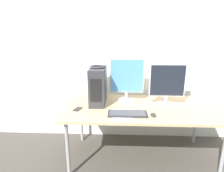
# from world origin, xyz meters

# --- Properties ---
(wall_back) EXTENTS (8.00, 0.07, 2.70)m
(wall_back) POSITION_xyz_m (0.00, 1.05, 1.35)
(wall_back) COLOR silver
(wall_back) RESTS_ON ground_plane
(desk) EXTENTS (1.85, 0.92, 0.72)m
(desk) POSITION_xyz_m (0.00, 0.46, 0.67)
(desk) COLOR tan
(desk) RESTS_ON ground_plane
(pc_tower) EXTENTS (0.19, 0.45, 0.46)m
(pc_tower) POSITION_xyz_m (-0.55, 0.58, 0.95)
(pc_tower) COLOR #2D2D33
(pc_tower) RESTS_ON desk
(headphones) EXTENTS (0.19, 0.19, 0.02)m
(headphones) POSITION_xyz_m (-0.55, 0.58, 1.19)
(headphones) COLOR #333338
(headphones) RESTS_ON pc_tower
(monitor_main) EXTENTS (0.44, 0.23, 0.56)m
(monitor_main) POSITION_xyz_m (-0.18, 0.67, 1.01)
(monitor_main) COLOR #B7B7BC
(monitor_main) RESTS_ON desk
(monitor_right_near) EXTENTS (0.43, 0.23, 0.52)m
(monitor_right_near) POSITION_xyz_m (0.30, 0.52, 0.99)
(monitor_right_near) COLOR #B7B7BC
(monitor_right_near) RESTS_ON desk
(keyboard) EXTENTS (0.43, 0.18, 0.02)m
(keyboard) POSITION_xyz_m (-0.18, 0.21, 0.73)
(keyboard) COLOR #28282D
(keyboard) RESTS_ON desk
(mouse) EXTENTS (0.06, 0.10, 0.03)m
(mouse) POSITION_xyz_m (0.09, 0.19, 0.73)
(mouse) COLOR #2D2D2D
(mouse) RESTS_ON desk
(cell_phone) EXTENTS (0.11, 0.14, 0.01)m
(cell_phone) POSITION_xyz_m (-0.77, 0.34, 0.72)
(cell_phone) COLOR #232328
(cell_phone) RESTS_ON desk
(paper_sheet_left) EXTENTS (0.25, 0.32, 0.00)m
(paper_sheet_left) POSITION_xyz_m (-0.25, 0.22, 0.72)
(paper_sheet_left) COLOR white
(paper_sheet_left) RESTS_ON desk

